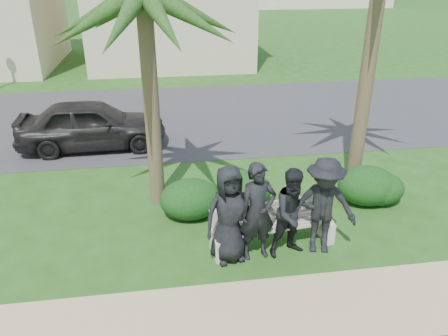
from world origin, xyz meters
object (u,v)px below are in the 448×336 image
(park_bench, at_px, (272,229))
(man_b, at_px, (258,212))
(man_d, at_px, (323,206))
(car_a, at_px, (92,124))
(man_a, at_px, (229,215))
(man_c, at_px, (294,213))

(park_bench, bearing_deg, man_b, -149.97)
(man_d, xyz_separation_m, car_a, (-4.73, 5.80, -0.23))
(man_d, relative_size, car_a, 0.45)
(park_bench, bearing_deg, man_a, -169.58)
(man_c, bearing_deg, park_bench, 121.97)
(park_bench, relative_size, man_a, 1.31)
(park_bench, distance_m, man_c, 0.63)
(man_d, bearing_deg, man_b, -166.91)
(man_d, bearing_deg, park_bench, 174.91)
(man_b, bearing_deg, man_a, 170.60)
(man_b, relative_size, man_d, 0.99)
(man_a, height_order, man_b, man_b)
(car_a, bearing_deg, man_c, -145.36)
(man_a, height_order, car_a, man_a)
(park_bench, xyz_separation_m, man_c, (0.29, -0.28, 0.48))
(man_a, xyz_separation_m, man_b, (0.50, -0.00, 0.01))
(man_b, bearing_deg, man_c, -10.06)
(man_b, relative_size, man_c, 1.08)
(park_bench, distance_m, man_b, 0.72)
(man_d, distance_m, car_a, 7.49)
(man_a, relative_size, man_c, 1.07)
(man_b, relative_size, car_a, 0.45)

